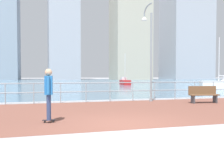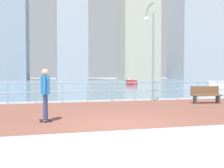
{
  "view_description": "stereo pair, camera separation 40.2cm",
  "coord_description": "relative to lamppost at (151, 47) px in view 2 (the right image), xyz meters",
  "views": [
    {
      "loc": [
        -2.45,
        -7.11,
        1.5
      ],
      "look_at": [
        0.75,
        4.05,
        1.1
      ],
      "focal_mm": 40.17,
      "sensor_mm": 36.0,
      "label": 1
    },
    {
      "loc": [
        -2.06,
        -7.21,
        1.5
      ],
      "look_at": [
        0.75,
        4.05,
        1.1
      ],
      "focal_mm": 40.17,
      "sensor_mm": 36.0,
      "label": 2
    }
  ],
  "objects": [
    {
      "name": "ground",
      "position": [
        -3.63,
        33.71,
        -3.13
      ],
      "size": [
        220.0,
        220.0,
        0.0
      ],
      "primitive_type": "plane",
      "color": "#9E9EA3"
    },
    {
      "name": "brick_paving",
      "position": [
        -3.63,
        -3.26,
        -3.13
      ],
      "size": [
        28.0,
        7.43,
        0.01
      ],
      "primitive_type": "cube",
      "color": "brown",
      "rests_on": "ground"
    },
    {
      "name": "harbor_water",
      "position": [
        -3.63,
        45.46,
        -3.13
      ],
      "size": [
        180.0,
        88.0,
        0.0
      ],
      "primitive_type": "cube",
      "color": "slate",
      "rests_on": "ground"
    },
    {
      "name": "waterfront_railing",
      "position": [
        -3.63,
        0.46,
        -2.37
      ],
      "size": [
        25.25,
        0.06,
        1.11
      ],
      "color": "#8C99A3",
      "rests_on": "ground"
    },
    {
      "name": "lamppost",
      "position": [
        0.0,
        0.0,
        0.0
      ],
      "size": [
        0.5,
        0.77,
        5.67
      ],
      "color": "gray",
      "rests_on": "ground"
    },
    {
      "name": "skateboarder",
      "position": [
        -5.83,
        -5.25,
        -2.11
      ],
      "size": [
        0.41,
        0.56,
        1.71
      ],
      "color": "black",
      "rests_on": "ground"
    },
    {
      "name": "park_bench",
      "position": [
        2.41,
        -1.78,
        -2.66
      ],
      "size": [
        1.64,
        0.65,
        0.92
      ],
      "color": "brown",
      "rests_on": "ground"
    },
    {
      "name": "sailboat_ivory",
      "position": [
        6.79,
        24.14,
        -2.66
      ],
      "size": [
        1.44,
        3.62,
        4.96
      ],
      "color": "#B21E1E",
      "rests_on": "ground"
    },
    {
      "name": "tower_beige",
      "position": [
        1.73,
        76.9,
        14.0
      ],
      "size": [
        10.08,
        16.42,
        35.94
      ],
      "color": "#A3A8B2",
      "rests_on": "ground"
    },
    {
      "name": "tower_glass",
      "position": [
        50.24,
        75.31,
        13.42
      ],
      "size": [
        17.23,
        14.02,
        34.78
      ],
      "color": "#A3A8B2",
      "rests_on": "ground"
    },
    {
      "name": "tower_concrete",
      "position": [
        -20.3,
        82.22,
        11.92
      ],
      "size": [
        14.05,
        15.24,
        31.77
      ],
      "color": "#8493A3",
      "rests_on": "ground"
    },
    {
      "name": "tower_slate",
      "position": [
        24.79,
        70.87,
        14.94
      ],
      "size": [
        12.7,
        11.24,
        37.82
      ],
      "color": "#B2AD99",
      "rests_on": "ground"
    }
  ]
}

